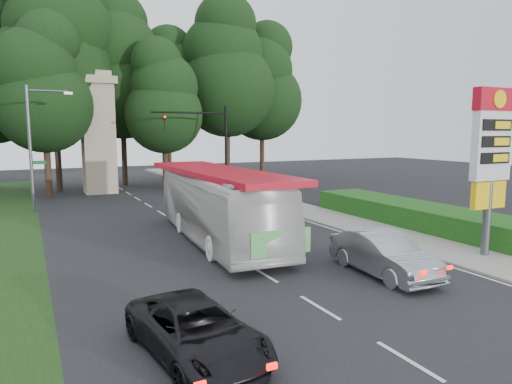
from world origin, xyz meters
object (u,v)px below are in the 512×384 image
gas_station_pylon (492,149)px  traffic_signal_mast (210,138)px  suv_charcoal (196,330)px  sedan_silver (384,254)px  monument (98,132)px  streetlight_signs (34,143)px  transit_bus (218,205)px

gas_station_pylon → traffic_signal_mast: 22.29m
traffic_signal_mast → suv_charcoal: bearing=-111.8°
gas_station_pylon → sedan_silver: size_ratio=1.46×
gas_station_pylon → monument: 30.17m
traffic_signal_mast → suv_charcoal: (-9.86, -24.62, -4.05)m
traffic_signal_mast → suv_charcoal: size_ratio=1.60×
streetlight_signs → transit_bus: 14.73m
streetlight_signs → transit_bus: size_ratio=0.66×
gas_station_pylon → sedan_silver: bearing=179.1°
streetlight_signs → monument: 9.44m
sedan_silver → suv_charcoal: size_ratio=1.05×
gas_station_pylon → suv_charcoal: (-13.38, -2.61, -3.82)m
monument → suv_charcoal: monument is taller
streetlight_signs → sedan_silver: size_ratio=1.70×
traffic_signal_mast → transit_bus: size_ratio=0.59×
traffic_signal_mast → sedan_silver: 22.34m
traffic_signal_mast → monument: (-7.68, 6.00, 0.43)m
streetlight_signs → monument: monument is taller
sedan_silver → monument: bearing=105.5°
monument → transit_bus: 20.81m
gas_station_pylon → suv_charcoal: gas_station_pylon is taller
gas_station_pylon → transit_bus: size_ratio=0.56×
transit_bus → suv_charcoal: (-4.68, -10.24, -1.08)m
gas_station_pylon → transit_bus: bearing=138.8°
monument → suv_charcoal: bearing=-94.1°
traffic_signal_mast → monument: 9.76m
streetlight_signs → sedan_silver: streetlight_signs is taller
monument → sedan_silver: monument is taller
traffic_signal_mast → sedan_silver: size_ratio=1.53×
sedan_silver → suv_charcoal: 8.46m
gas_station_pylon → monument: monument is taller
gas_station_pylon → monument: size_ratio=0.68×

